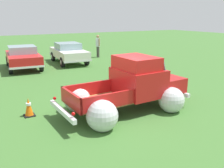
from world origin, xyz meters
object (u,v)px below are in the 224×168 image
object	(u,v)px
spectator_0	(98,44)
show_car_1	(69,52)
lane_cone_0	(29,107)
show_car_0	(23,56)
vintage_pickup_truck	(132,89)

from	to	relation	value
spectator_0	show_car_1	bearing A→B (deg)	-162.44
lane_cone_0	show_car_0	bearing A→B (deg)	80.42
show_car_0	show_car_1	world-z (taller)	same
show_car_0	lane_cone_0	distance (m)	8.42
show_car_1	lane_cone_0	bearing A→B (deg)	-24.01
show_car_1	vintage_pickup_truck	bearing A→B (deg)	-3.31
vintage_pickup_truck	lane_cone_0	distance (m)	3.61
spectator_0	lane_cone_0	distance (m)	12.55
show_car_1	lane_cone_0	xyz separation A→B (m)	(-4.63, -8.73, -0.47)
show_car_1	spectator_0	world-z (taller)	spectator_0
vintage_pickup_truck	spectator_0	distance (m)	11.94
spectator_0	lane_cone_0	xyz separation A→B (m)	(-7.60, -9.95, -0.73)
vintage_pickup_truck	lane_cone_0	world-z (taller)	vintage_pickup_truck
spectator_0	lane_cone_0	size ratio (longest dim) A/B	2.87
show_car_0	lane_cone_0	world-z (taller)	show_car_0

